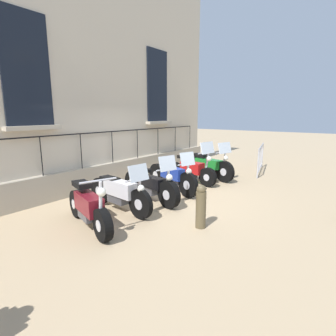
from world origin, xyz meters
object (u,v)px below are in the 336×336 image
object	(u,v)px
motorcycle_black	(150,185)
bollard	(201,206)
crowd_barrier	(260,158)
motorcycle_red	(192,170)
motorcycle_white	(119,193)
motorcycle_maroon	(89,208)
motorcycle_blue	(172,177)
motorcycle_green	(208,166)

from	to	relation	value
motorcycle_black	bollard	distance (m)	2.02
motorcycle_black	crowd_barrier	size ratio (longest dim) A/B	1.01
motorcycle_red	bollard	world-z (taller)	motorcycle_red
motorcycle_white	motorcycle_black	distance (m)	0.99
motorcycle_maroon	motorcycle_black	size ratio (longest dim) A/B	0.91
motorcycle_maroon	motorcycle_white	bearing A→B (deg)	101.81
motorcycle_black	motorcycle_red	distance (m)	2.19
motorcycle_maroon	motorcycle_white	size ratio (longest dim) A/B	0.91
motorcycle_blue	bollard	distance (m)	2.60
motorcycle_black	motorcycle_green	distance (m)	3.13
motorcycle_white	motorcycle_blue	bearing A→B (deg)	88.08
bollard	motorcycle_white	bearing A→B (deg)	-171.97
motorcycle_maroon	motorcycle_red	world-z (taller)	motorcycle_red
motorcycle_blue	crowd_barrier	bearing A→B (deg)	73.54
motorcycle_black	crowd_barrier	xyz separation A→B (m)	(1.19, 5.19, 0.15)
motorcycle_red	bollard	distance (m)	3.50
motorcycle_green	bollard	world-z (taller)	motorcycle_green
crowd_barrier	motorcycle_green	bearing A→B (deg)	-119.45
motorcycle_green	crowd_barrier	world-z (taller)	motorcycle_green
motorcycle_black	motorcycle_red	xyz separation A→B (m)	(-0.08, 2.19, 0.03)
motorcycle_black	motorcycle_blue	bearing A→B (deg)	92.32
motorcycle_blue	bollard	xyz separation A→B (m)	(1.94, -1.73, -0.00)
motorcycle_blue	motorcycle_green	world-z (taller)	motorcycle_green
motorcycle_white	motorcycle_green	size ratio (longest dim) A/B	1.00
motorcycle_red	crowd_barrier	world-z (taller)	motorcycle_red
motorcycle_blue	motorcycle_green	xyz separation A→B (m)	(0.06, 2.10, 0.01)
crowd_barrier	motorcycle_maroon	bearing A→B (deg)	-98.52
motorcycle_white	motorcycle_red	world-z (taller)	motorcycle_red
motorcycle_green	motorcycle_white	bearing A→B (deg)	-91.83
bollard	motorcycle_blue	bearing A→B (deg)	138.25
motorcycle_blue	motorcycle_white	bearing A→B (deg)	-91.92
motorcycle_green	crowd_barrier	xyz separation A→B (m)	(1.17, 2.06, 0.12)
motorcycle_white	motorcycle_red	bearing A→B (deg)	89.49
motorcycle_white	crowd_barrier	distance (m)	6.31
crowd_barrier	motorcycle_white	bearing A→B (deg)	-101.86
motorcycle_red	motorcycle_green	distance (m)	0.94
motorcycle_white	motorcycle_black	xyz separation A→B (m)	(0.11, 0.98, -0.02)
motorcycle_red	crowd_barrier	xyz separation A→B (m)	(1.27, 3.00, 0.12)
motorcycle_black	motorcycle_green	bearing A→B (deg)	89.59
motorcycle_green	motorcycle_maroon	bearing A→B (deg)	-89.05
motorcycle_green	motorcycle_black	bearing A→B (deg)	-90.41
motorcycle_red	motorcycle_black	bearing A→B (deg)	-87.89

